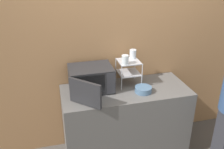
{
  "coord_description": "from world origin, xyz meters",
  "views": [
    {
      "loc": [
        -0.8,
        -2.1,
        2.27
      ],
      "look_at": [
        -0.16,
        0.35,
        1.1
      ],
      "focal_mm": 40.0,
      "sensor_mm": 36.0,
      "label": 1
    }
  ],
  "objects_px": {
    "microwave": "(91,79)",
    "dish_rack": "(129,68)",
    "glass_back_right": "(133,54)",
    "glass_front_left": "(125,60)",
    "bowl": "(143,90)"
  },
  "relations": [
    {
      "from": "glass_back_right",
      "to": "microwave",
      "type": "bearing_deg",
      "value": -167.07
    },
    {
      "from": "microwave",
      "to": "dish_rack",
      "type": "xyz_separation_m",
      "value": [
        0.46,
        0.05,
        0.08
      ]
    },
    {
      "from": "microwave",
      "to": "dish_rack",
      "type": "height_order",
      "value": "dish_rack"
    },
    {
      "from": "microwave",
      "to": "bowl",
      "type": "height_order",
      "value": "microwave"
    },
    {
      "from": "glass_back_right",
      "to": "glass_front_left",
      "type": "bearing_deg",
      "value": -133.45
    },
    {
      "from": "microwave",
      "to": "glass_back_right",
      "type": "xyz_separation_m",
      "value": [
        0.54,
        0.12,
        0.21
      ]
    },
    {
      "from": "microwave",
      "to": "bowl",
      "type": "xyz_separation_m",
      "value": [
        0.56,
        -0.19,
        -0.11
      ]
    },
    {
      "from": "dish_rack",
      "to": "bowl",
      "type": "bearing_deg",
      "value": -66.78
    },
    {
      "from": "bowl",
      "to": "dish_rack",
      "type": "bearing_deg",
      "value": 113.22
    },
    {
      "from": "microwave",
      "to": "glass_back_right",
      "type": "height_order",
      "value": "glass_back_right"
    },
    {
      "from": "glass_front_left",
      "to": "glass_back_right",
      "type": "distance_m",
      "value": 0.22
    },
    {
      "from": "microwave",
      "to": "glass_front_left",
      "type": "distance_m",
      "value": 0.44
    },
    {
      "from": "microwave",
      "to": "glass_front_left",
      "type": "bearing_deg",
      "value": -4.85
    },
    {
      "from": "dish_rack",
      "to": "glass_front_left",
      "type": "distance_m",
      "value": 0.17
    },
    {
      "from": "glass_front_left",
      "to": "bowl",
      "type": "xyz_separation_m",
      "value": [
        0.18,
        -0.16,
        -0.32
      ]
    }
  ]
}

